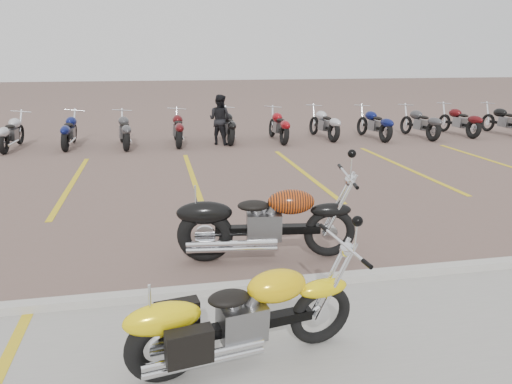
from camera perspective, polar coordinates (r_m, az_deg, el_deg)
ground at (r=7.98m, az=-4.95°, el=-5.06°), size 100.00×100.00×0.00m
curb at (r=6.14m, az=-2.73°, el=-10.98°), size 60.00×0.18×0.12m
parking_stripes at (r=11.80m, az=-7.23°, el=1.66°), size 38.00×5.50×0.01m
yellow_cruiser at (r=4.71m, az=-1.92°, el=-14.30°), size 2.20×0.54×0.91m
flame_cruiser at (r=6.92m, az=0.78°, el=-3.80°), size 2.48×0.52×1.02m
person_b at (r=16.04m, az=-4.15°, el=8.25°), size 0.97×0.95×1.58m
bg_bike_row at (r=16.37m, az=-0.32°, el=7.59°), size 22.17×2.02×1.10m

